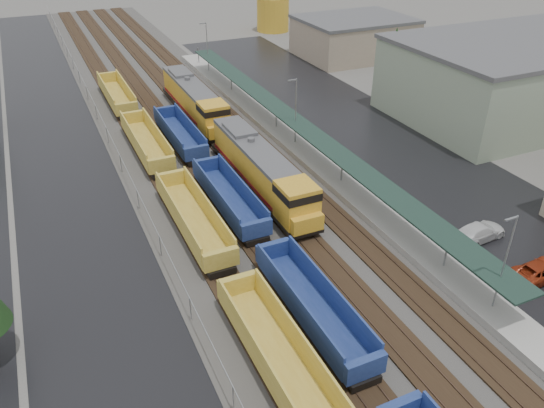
# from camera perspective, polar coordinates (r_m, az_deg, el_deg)

# --- Properties ---
(ballast_strip) EXTENTS (20.00, 160.00, 0.08)m
(ballast_strip) POSITION_cam_1_polar(r_m,az_deg,el_deg) (65.85, -9.00, 7.90)
(ballast_strip) COLOR #302D2B
(ballast_strip) RESTS_ON ground
(trackbed) EXTENTS (14.60, 160.00, 0.22)m
(trackbed) POSITION_cam_1_polar(r_m,az_deg,el_deg) (65.81, -9.01, 8.00)
(trackbed) COLOR black
(trackbed) RESTS_ON ground
(west_parking_lot) EXTENTS (10.00, 160.00, 0.02)m
(west_parking_lot) POSITION_cam_1_polar(r_m,az_deg,el_deg) (63.96, -21.98, 5.22)
(west_parking_lot) COLOR black
(west_parking_lot) RESTS_ON ground
(east_commuter_lot) EXTENTS (16.00, 100.00, 0.02)m
(east_commuter_lot) POSITION_cam_1_polar(r_m,az_deg,el_deg) (64.99, 10.04, 7.46)
(east_commuter_lot) COLOR black
(east_commuter_lot) RESTS_ON ground
(station_platform) EXTENTS (3.00, 80.00, 8.00)m
(station_platform) POSITION_cam_1_polar(r_m,az_deg,el_deg) (60.15, 2.49, 6.71)
(station_platform) COLOR #9E9B93
(station_platform) RESTS_ON ground
(chainlink_fence) EXTENTS (0.08, 160.04, 2.02)m
(chainlink_fence) POSITION_cam_1_polar(r_m,az_deg,el_deg) (62.21, -17.14, 7.05)
(chainlink_fence) COLOR gray
(chainlink_fence) RESTS_ON ground
(industrial_buildings) EXTENTS (32.52, 75.30, 9.50)m
(industrial_buildings) POSITION_cam_1_polar(r_m,az_deg,el_deg) (72.77, 24.86, 11.22)
(industrial_buildings) COLOR tan
(industrial_buildings) RESTS_ON ground
(tree_east) EXTENTS (4.40, 4.40, 10.00)m
(tree_east) POSITION_cam_1_polar(r_m,az_deg,el_deg) (74.09, 13.00, 15.37)
(tree_east) COLOR #332316
(tree_east) RESTS_ON ground
(locomotive_lead) EXTENTS (3.04, 20.04, 4.54)m
(locomotive_lead) POSITION_cam_1_polar(r_m,az_deg,el_deg) (50.00, -1.01, 3.60)
(locomotive_lead) COLOR black
(locomotive_lead) RESTS_ON ground
(locomotive_trail) EXTENTS (3.04, 20.04, 4.54)m
(locomotive_trail) POSITION_cam_1_polar(r_m,az_deg,el_deg) (68.21, -8.29, 10.93)
(locomotive_trail) COLOR black
(locomotive_trail) RESTS_ON ground
(well_string_yellow) EXTENTS (2.84, 100.55, 2.52)m
(well_string_yellow) POSITION_cam_1_polar(r_m,az_deg,el_deg) (38.69, -4.65, -7.75)
(well_string_yellow) COLOR gold
(well_string_yellow) RESTS_ON ground
(well_string_blue) EXTENTS (2.74, 76.87, 2.43)m
(well_string_blue) POSITION_cam_1_polar(r_m,az_deg,el_deg) (36.34, 4.36, -10.83)
(well_string_blue) COLOR navy
(well_string_blue) RESTS_ON ground
(storage_tank) EXTENTS (6.50, 6.50, 6.50)m
(storage_tank) POSITION_cam_1_polar(r_m,az_deg,el_deg) (114.36, 0.10, 19.73)
(storage_tank) COLOR gold
(storage_tank) RESTS_ON ground
(parked_car_east_b) EXTENTS (2.40, 4.93, 1.35)m
(parked_car_east_b) POSITION_cam_1_polar(r_m,az_deg,el_deg) (44.70, 26.84, -6.44)
(parked_car_east_b) COLOR #9A2F13
(parked_car_east_b) RESTS_ON ground
(parked_car_east_c) EXTENTS (2.50, 5.19, 1.46)m
(parked_car_east_c) POSITION_cam_1_polar(r_m,az_deg,el_deg) (47.35, 21.39, -2.81)
(parked_car_east_c) COLOR silver
(parked_car_east_c) RESTS_ON ground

